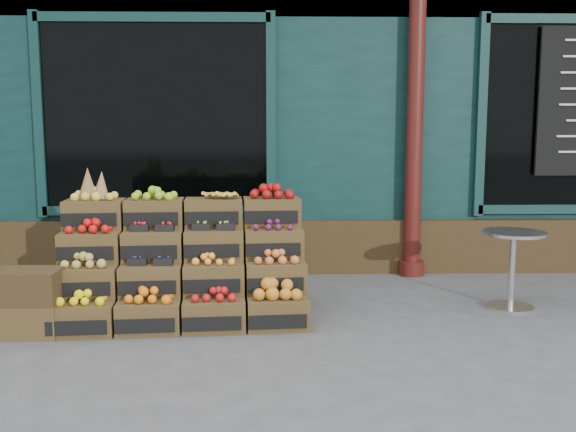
{
  "coord_description": "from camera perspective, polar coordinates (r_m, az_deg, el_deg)",
  "views": [
    {
      "loc": [
        -0.33,
        -4.89,
        1.62
      ],
      "look_at": [
        -0.2,
        0.7,
        0.85
      ],
      "focal_mm": 40.0,
      "sensor_mm": 36.0,
      "label": 1
    }
  ],
  "objects": [
    {
      "name": "shop_facade",
      "position": [
        10.03,
        0.56,
        12.28
      ],
      "size": [
        12.0,
        6.24,
        4.8
      ],
      "color": "#0C2B29",
      "rests_on": "ground"
    },
    {
      "name": "crate_display",
      "position": [
        5.62,
        -9.27,
        -4.82
      ],
      "size": [
        2.12,
        1.15,
        1.28
      ],
      "rotation": [
        0.0,
        0.0,
        0.08
      ],
      "color": "#49381D",
      "rests_on": "ground"
    },
    {
      "name": "bistro_table",
      "position": [
        6.08,
        19.32,
        -3.78
      ],
      "size": [
        0.56,
        0.56,
        0.71
      ],
      "rotation": [
        0.0,
        0.0,
        0.21
      ],
      "color": "silver",
      "rests_on": "ground"
    },
    {
      "name": "shopkeeper",
      "position": [
        7.97,
        -9.97,
        3.02
      ],
      "size": [
        0.77,
        0.57,
        1.93
      ],
      "primitive_type": "imported",
      "rotation": [
        0.0,
        0.0,
        2.99
      ],
      "color": "#1E6B20",
      "rests_on": "ground"
    },
    {
      "name": "ground",
      "position": [
        5.16,
        2.45,
        -10.47
      ],
      "size": [
        60.0,
        60.0,
        0.0
      ],
      "primitive_type": "plane",
      "color": "#4C4C4F",
      "rests_on": "ground"
    },
    {
      "name": "spare_crates",
      "position": [
        5.47,
        -22.14,
        -7.12
      ],
      "size": [
        0.52,
        0.37,
        0.52
      ],
      "rotation": [
        0.0,
        0.0,
        -0.01
      ],
      "color": "#49381D",
      "rests_on": "ground"
    }
  ]
}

